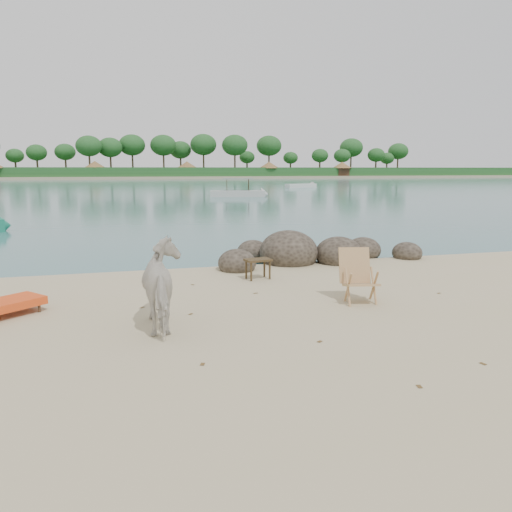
# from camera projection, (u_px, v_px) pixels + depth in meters

# --- Properties ---
(water) EXTENTS (400.00, 400.00, 0.00)m
(water) POSITION_uv_depth(u_px,v_px,m) (131.00, 183.00, 93.55)
(water) COLOR #326065
(water) RESTS_ON ground
(far_shore) EXTENTS (420.00, 90.00, 1.40)m
(far_shore) POSITION_uv_depth(u_px,v_px,m) (125.00, 177.00, 169.54)
(far_shore) COLOR tan
(far_shore) RESTS_ON ground
(far_scenery) EXTENTS (420.00, 18.00, 9.50)m
(far_scenery) POSITION_uv_depth(u_px,v_px,m) (126.00, 167.00, 137.37)
(far_scenery) COLOR #1E4C1E
(far_scenery) RESTS_ON ground
(boulders) EXTENTS (6.35, 2.90, 1.26)m
(boulders) POSITION_uv_depth(u_px,v_px,m) (308.00, 254.00, 14.61)
(boulders) COLOR #2B241D
(boulders) RESTS_ON ground
(cow) EXTENTS (0.89, 1.79, 1.48)m
(cow) POSITION_uv_depth(u_px,v_px,m) (166.00, 286.00, 8.45)
(cow) COLOR silver
(cow) RESTS_ON ground
(side_table) EXTENTS (0.67, 0.49, 0.50)m
(side_table) POSITION_uv_depth(u_px,v_px,m) (258.00, 270.00, 12.21)
(side_table) COLOR #302313
(side_table) RESTS_ON ground
(deck_chair) EXTENTS (0.83, 0.89, 1.08)m
(deck_chair) POSITION_uv_depth(u_px,v_px,m) (361.00, 278.00, 9.99)
(deck_chair) COLOR tan
(deck_chair) RESTS_ON ground
(boat_mid) EXTENTS (6.22, 2.64, 2.96)m
(boat_mid) POSITION_uv_depth(u_px,v_px,m) (238.00, 181.00, 49.60)
(boat_mid) COLOR #B4B3AF
(boat_mid) RESTS_ON water
(boat_far) EXTENTS (5.78, 2.94, 0.66)m
(boat_far) POSITION_uv_depth(u_px,v_px,m) (301.00, 185.00, 73.85)
(boat_far) COLOR silver
(boat_far) RESTS_ON water
(dead_leaves) EXTENTS (6.41, 7.05, 0.00)m
(dead_leaves) POSITION_uv_depth(u_px,v_px,m) (327.00, 327.00, 8.61)
(dead_leaves) COLOR brown
(dead_leaves) RESTS_ON ground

